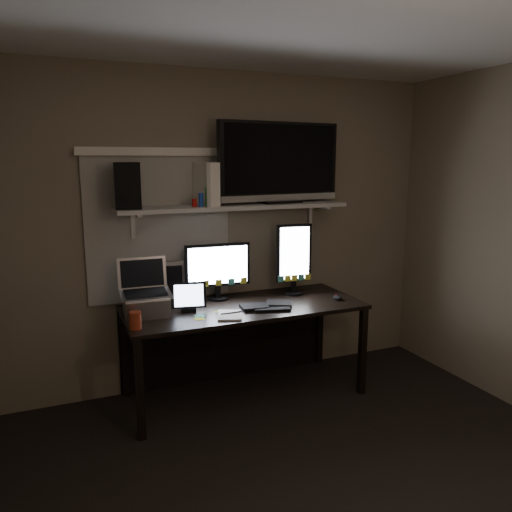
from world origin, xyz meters
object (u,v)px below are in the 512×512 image
desk (238,323)px  keyboard (267,305)px  monitor_landscape (218,271)px  tablet (188,297)px  speaker (128,186)px  cup (135,321)px  game_console (206,184)px  laptop (146,289)px  mouse (338,297)px  tv (280,163)px  monitor_portrait (294,259)px

desk → keyboard: (0.14, -0.23, 0.19)m
monitor_landscape → tablet: monitor_landscape is taller
monitor_landscape → speaker: (-0.67, -0.05, 0.68)m
desk → tablet: bearing=-165.3°
desk → monitor_landscape: size_ratio=3.46×
cup → game_console: size_ratio=0.36×
game_console → speaker: bearing=170.6°
keyboard → laptop: laptop is taller
desk → mouse: bearing=-19.5°
monitor_landscape → tv: size_ratio=0.49×
desk → tablet: tablet is taller
cup → tv: bearing=19.7°
game_console → speaker: (-0.58, -0.03, 0.00)m
laptop → game_console: (0.52, 0.18, 0.71)m
laptop → keyboard: bearing=-6.9°
cup → speaker: bearing=82.6°
desk → cup: (-0.85, -0.36, 0.23)m
keyboard → game_console: (-0.36, 0.33, 0.90)m
monitor_portrait → game_console: size_ratio=1.84×
laptop → game_console: bearing=21.9°
keyboard → tv: (0.25, 0.32, 1.05)m
mouse → monitor_landscape: bearing=157.9°
keyboard → cup: cup is taller
monitor_portrait → mouse: 0.47m
monitor_portrait → desk: bearing=-171.8°
cup → tv: size_ratio=0.11×
keyboard → game_console: 1.02m
keyboard → mouse: size_ratio=4.19×
keyboard → mouse: mouse is taller
monitor_landscape → tv: 0.99m
monitor_portrait → speaker: (-1.29, 0.04, 0.62)m
monitor_portrait → cup: bearing=-159.0°
game_console → speaker: 0.58m
mouse → laptop: (-1.47, 0.18, 0.18)m
cup → speaker: 0.95m
monitor_landscape → game_console: (-0.09, -0.02, 0.68)m
monitor_portrait → tablet: (-0.93, -0.14, -0.19)m
laptop → game_console: 0.90m
desk → game_console: 1.11m
tablet → game_console: 0.86m
mouse → cup: cup is taller
desk → tv: size_ratio=1.71×
cup → game_console: game_console is taller
tv → laptop: bearing=-177.2°
cup → tv: (1.24, 0.44, 1.01)m
cup → mouse: bearing=3.3°
tablet → laptop: size_ratio=0.64×
desk → monitor_landscape: 0.44m
laptop → tv: tv is taller
monitor_portrait → cup: (-1.35, -0.38, -0.24)m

